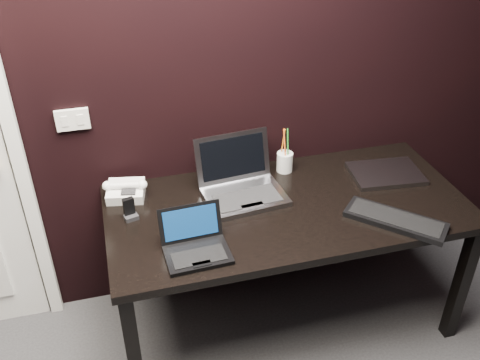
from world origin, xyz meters
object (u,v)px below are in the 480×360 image
object	(u,v)px
netbook	(196,245)
pen_cup	(285,161)
closed_laptop	(386,173)
mobile_phone	(130,211)
ext_keyboard	(396,220)
desk	(287,218)
silver_laptop	(242,186)
desk_phone	(126,190)

from	to	relation	value
netbook	pen_cup	distance (m)	0.77
closed_laptop	mobile_phone	size ratio (longest dim) A/B	3.62
netbook	ext_keyboard	size ratio (longest dim) A/B	0.65
netbook	pen_cup	bearing A→B (deg)	42.03
desk	ext_keyboard	distance (m)	0.50
ext_keyboard	closed_laptop	xyz separation A→B (m)	(0.15, 0.37, -0.00)
netbook	silver_laptop	size ratio (longest dim) A/B	0.68
desk	closed_laptop	size ratio (longest dim) A/B	4.51
desk	ext_keyboard	world-z (taller)	ext_keyboard
silver_laptop	ext_keyboard	xyz separation A→B (m)	(0.61, -0.40, -0.04)
silver_laptop	pen_cup	world-z (taller)	silver_laptop
netbook	pen_cup	size ratio (longest dim) A/B	1.14
closed_laptop	desk_phone	xyz separation A→B (m)	(-1.30, 0.15, 0.03)
desk	mobile_phone	xyz separation A→B (m)	(-0.73, 0.09, 0.12)
netbook	closed_laptop	bearing A→B (deg)	17.40
desk	netbook	distance (m)	0.55
netbook	mobile_phone	xyz separation A→B (m)	(-0.24, 0.31, 0.00)
silver_laptop	pen_cup	distance (m)	0.31
closed_laptop	desk_phone	bearing A→B (deg)	173.27
ext_keyboard	mobile_phone	xyz separation A→B (m)	(-1.15, 0.35, 0.03)
netbook	desk_phone	size ratio (longest dim) A/B	1.27
closed_laptop	desk_phone	distance (m)	1.31
desk	pen_cup	bearing A→B (deg)	74.04
ext_keyboard	closed_laptop	bearing A→B (deg)	68.06
mobile_phone	ext_keyboard	bearing A→B (deg)	-16.80
closed_laptop	pen_cup	world-z (taller)	pen_cup
ext_keyboard	desk_phone	world-z (taller)	desk_phone
desk	closed_laptop	bearing A→B (deg)	10.97
pen_cup	ext_keyboard	bearing A→B (deg)	-58.58
desk_phone	pen_cup	bearing A→B (deg)	2.13
ext_keyboard	pen_cup	distance (m)	0.65
netbook	ext_keyboard	distance (m)	0.91
pen_cup	silver_laptop	bearing A→B (deg)	-150.82
silver_laptop	closed_laptop	world-z (taller)	silver_laptop
closed_laptop	desk_phone	world-z (taller)	desk_phone
silver_laptop	ext_keyboard	world-z (taller)	silver_laptop
silver_laptop	mobile_phone	xyz separation A→B (m)	(-0.54, -0.05, -0.01)
desk	silver_laptop	world-z (taller)	silver_laptop
silver_laptop	closed_laptop	distance (m)	0.76
netbook	desk_phone	xyz separation A→B (m)	(-0.24, 0.48, 0.00)
ext_keyboard	mobile_phone	distance (m)	1.20
desk	pen_cup	distance (m)	0.33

